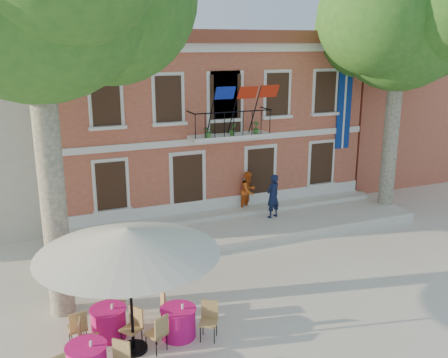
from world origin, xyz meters
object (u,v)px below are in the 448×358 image
cafe_table_3 (178,321)px  plane_tree_east (401,25)px  patio_umbrella (128,241)px  pedestrian_orange (249,191)px  cafe_table_0 (109,321)px  pedestrian_navy (273,196)px

cafe_table_3 → plane_tree_east: bearing=27.2°
patio_umbrella → pedestrian_orange: patio_umbrella is taller
patio_umbrella → cafe_table_3: patio_umbrella is taller
cafe_table_3 → pedestrian_orange: bearing=53.4°
pedestrian_orange → cafe_table_0: bearing=-164.9°
cafe_table_0 → pedestrian_navy: bearing=36.0°
cafe_table_0 → cafe_table_3: size_ratio=1.00×
pedestrian_navy → cafe_table_3: size_ratio=0.94×
pedestrian_orange → cafe_table_0: (-6.96, -6.59, -0.69)m
plane_tree_east → pedestrian_orange: bearing=165.7°
pedestrian_navy → cafe_table_0: (-7.47, -5.42, -0.75)m
plane_tree_east → cafe_table_0: size_ratio=5.57×
cafe_table_3 → patio_umbrella: bearing=-173.9°
pedestrian_navy → cafe_table_0: pedestrian_navy is taller
patio_umbrella → pedestrian_orange: 10.00m
plane_tree_east → patio_umbrella: (-12.39, -5.89, -4.92)m
plane_tree_east → pedestrian_orange: 8.91m
patio_umbrella → pedestrian_navy: patio_umbrella is taller
pedestrian_navy → pedestrian_orange: size_ratio=1.07×
patio_umbrella → pedestrian_orange: bearing=48.5°
plane_tree_east → cafe_table_0: plane_tree_east is taller
patio_umbrella → cafe_table_0: size_ratio=2.21×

